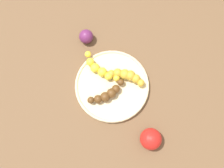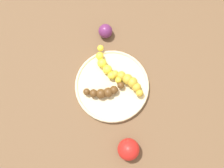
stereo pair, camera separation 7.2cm
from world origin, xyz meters
name	(u,v)px [view 1 (the left image)]	position (x,y,z in m)	size (l,w,h in m)	color
ground_plane	(112,87)	(0.00, 0.00, 0.00)	(2.40, 2.40, 0.00)	brown
fruit_bowl	(112,86)	(0.00, 0.00, 0.01)	(0.26, 0.26, 0.02)	beige
banana_yellow	(99,69)	(0.00, -0.07, 0.04)	(0.06, 0.15, 0.03)	yellow
banana_overripe	(108,94)	(0.03, 0.02, 0.04)	(0.14, 0.06, 0.03)	#593819
banana_spotted	(127,76)	(-0.06, 0.01, 0.04)	(0.09, 0.12, 0.04)	gold
plum_purple	(86,37)	(-0.04, -0.20, 0.03)	(0.05, 0.05, 0.05)	#662659
apple_red	(151,139)	(0.01, 0.22, 0.04)	(0.07, 0.07, 0.07)	red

